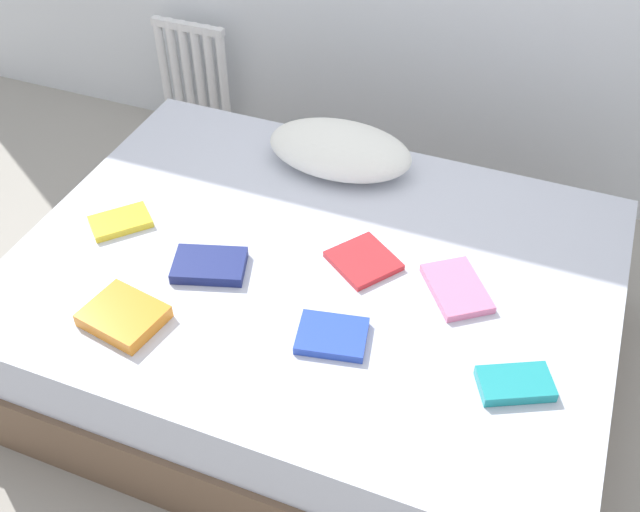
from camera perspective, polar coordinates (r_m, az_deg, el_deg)
ground_plane at (r=2.82m, az=-0.38°, el=-7.82°), size 8.00×8.00×0.00m
bed at (r=2.64m, az=-0.40°, el=-4.41°), size 2.00×1.50×0.50m
radiator at (r=3.85m, az=-9.74°, el=13.75°), size 0.38×0.04×0.52m
pillow at (r=2.83m, az=1.54°, el=8.20°), size 0.56×0.34×0.15m
textbook_navy at (r=2.44m, az=-8.51°, el=-0.71°), size 0.27×0.22×0.04m
textbook_pink at (r=2.39m, az=10.48°, el=-2.46°), size 0.27×0.29×0.03m
textbook_yellow at (r=2.68m, az=-15.11°, el=2.57°), size 0.23×0.24×0.03m
textbook_blue at (r=2.21m, az=0.94°, el=-6.17°), size 0.23×0.20×0.03m
textbook_orange at (r=2.33m, az=-14.88°, el=-4.49°), size 0.26×0.23×0.05m
textbook_teal at (r=2.17m, az=14.80°, el=-9.49°), size 0.24×0.20×0.03m
textbook_red at (r=2.45m, az=3.37°, el=-0.36°), size 0.27×0.27×0.02m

